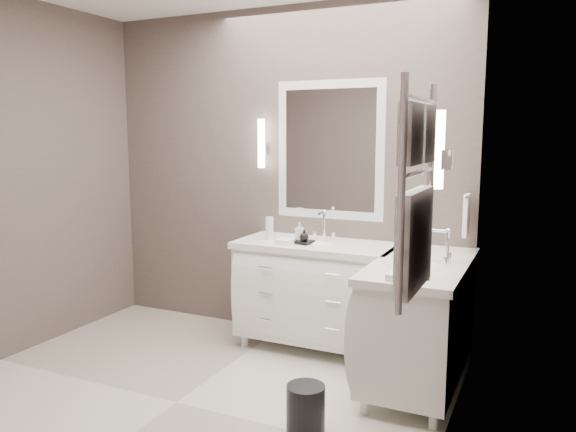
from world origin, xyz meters
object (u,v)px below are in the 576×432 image
at_px(vanity_right, 420,315).
at_px(vanity_back, 316,288).
at_px(waste_bin, 306,412).
at_px(towel_ladder, 416,204).

bearing_deg(vanity_right, vanity_back, 159.62).
distance_m(vanity_back, waste_bin, 1.37).
height_order(vanity_back, towel_ladder, towel_ladder).
bearing_deg(waste_bin, vanity_back, 109.72).
bearing_deg(vanity_back, vanity_right, -20.38).
xyz_separation_m(vanity_back, vanity_right, (0.88, -0.33, 0.00)).
bearing_deg(towel_ladder, vanity_back, 124.10).
xyz_separation_m(vanity_right, waste_bin, (-0.43, -0.93, -0.33)).
bearing_deg(vanity_right, towel_ladder, -80.16).
bearing_deg(waste_bin, vanity_right, 65.44).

